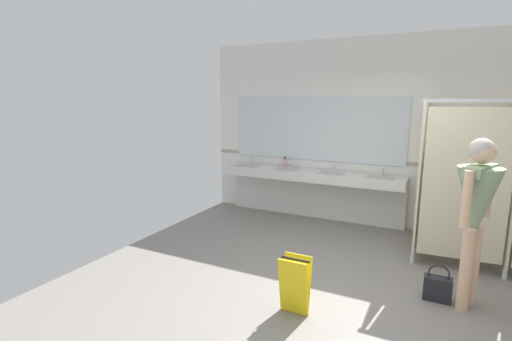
# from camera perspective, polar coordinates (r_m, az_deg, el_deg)

# --- Properties ---
(ground_plane) EXTENTS (5.98, 5.56, 0.10)m
(ground_plane) POSITION_cam_1_polar(r_m,az_deg,el_deg) (4.25, 12.58, -18.62)
(ground_plane) COLOR gray
(wall_back) EXTENTS (5.98, 0.12, 3.00)m
(wall_back) POSITION_cam_1_polar(r_m,az_deg,el_deg) (6.24, 18.98, 5.43)
(wall_back) COLOR silver
(wall_back) RESTS_ON ground_plane
(wall_back_tile_band) EXTENTS (5.98, 0.01, 0.06)m
(wall_back_tile_band) POSITION_cam_1_polar(r_m,az_deg,el_deg) (6.23, 18.64, 1.27)
(wall_back_tile_band) COLOR #9E937F
(wall_back_tile_band) RESTS_ON wall_back
(vanity_counter) EXTENTS (3.08, 0.53, 0.97)m
(vanity_counter) POSITION_cam_1_polar(r_m,az_deg,el_deg) (6.36, 8.34, -2.01)
(vanity_counter) COLOR silver
(vanity_counter) RESTS_ON ground_plane
(mirror_panel) EXTENTS (2.98, 0.02, 1.07)m
(mirror_panel) POSITION_cam_1_polar(r_m,az_deg,el_deg) (6.40, 9.10, 6.36)
(mirror_panel) COLOR silver
(mirror_panel) RESTS_ON wall_back
(bathroom_stalls) EXTENTS (2.02, 1.36, 2.04)m
(bathroom_stalls) POSITION_cam_1_polar(r_m,az_deg,el_deg) (5.35, 34.62, -1.42)
(bathroom_stalls) COLOR beige
(bathroom_stalls) RESTS_ON ground_plane
(person_standing) EXTENTS (0.53, 0.54, 1.68)m
(person_standing) POSITION_cam_1_polar(r_m,az_deg,el_deg) (4.06, 30.93, -4.33)
(person_standing) COLOR #DBAD89
(person_standing) RESTS_ON ground_plane
(handbag) EXTENTS (0.27, 0.14, 0.39)m
(handbag) POSITION_cam_1_polar(r_m,az_deg,el_deg) (4.38, 26.23, -15.94)
(handbag) COLOR black
(handbag) RESTS_ON ground_plane
(soap_dispenser) EXTENTS (0.07, 0.07, 0.19)m
(soap_dispenser) POSITION_cam_1_polar(r_m,az_deg,el_deg) (6.54, 4.48, 1.20)
(soap_dispenser) COLOR #D899B2
(soap_dispenser) RESTS_ON vanity_counter
(wet_floor_sign) EXTENTS (0.28, 0.19, 0.57)m
(wet_floor_sign) POSITION_cam_1_polar(r_m,az_deg,el_deg) (3.70, 6.02, -17.14)
(wet_floor_sign) COLOR yellow
(wet_floor_sign) RESTS_ON ground_plane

